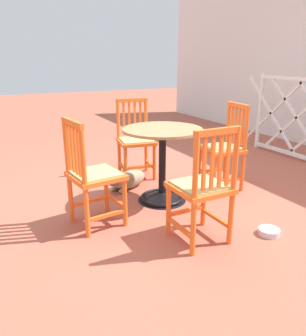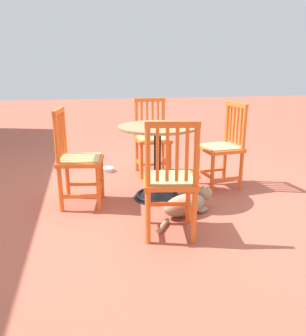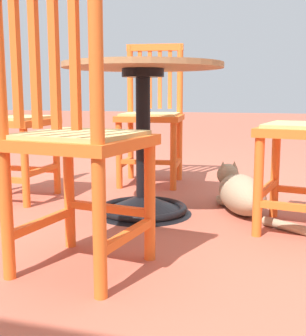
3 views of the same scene
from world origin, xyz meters
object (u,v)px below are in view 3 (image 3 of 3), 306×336
(cafe_table, at_px, (143,157))
(orange_chair_tucked_in, at_px, (8,122))
(tabby_cat, at_px, (240,193))
(orange_chair_by_planter, at_px, (151,117))
(orange_chair_facing_out, at_px, (75,142))

(cafe_table, xyz_separation_m, orange_chair_tucked_in, (0.83, -0.12, 0.15))
(cafe_table, xyz_separation_m, tabby_cat, (-0.45, -0.18, -0.19))
(cafe_table, bearing_deg, orange_chair_tucked_in, -8.03)
(orange_chair_by_planter, distance_m, orange_chair_tucked_in, 0.90)
(tabby_cat, bearing_deg, orange_chair_by_planter, -42.02)
(orange_chair_tucked_in, relative_size, orange_chair_facing_out, 1.00)
(orange_chair_facing_out, xyz_separation_m, tabby_cat, (-0.44, -0.95, -0.34))
(orange_chair_by_planter, relative_size, orange_chair_tucked_in, 1.00)
(orange_chair_tucked_in, height_order, orange_chair_facing_out, same)
(tabby_cat, bearing_deg, cafe_table, 22.07)
(cafe_table, distance_m, orange_chair_tucked_in, 0.85)
(orange_chair_facing_out, bearing_deg, orange_chair_by_planter, -82.55)
(orange_chair_by_planter, relative_size, orange_chair_facing_out, 1.00)
(orange_chair_tucked_in, height_order, tabby_cat, orange_chair_tucked_in)
(orange_chair_by_planter, height_order, orange_chair_facing_out, same)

